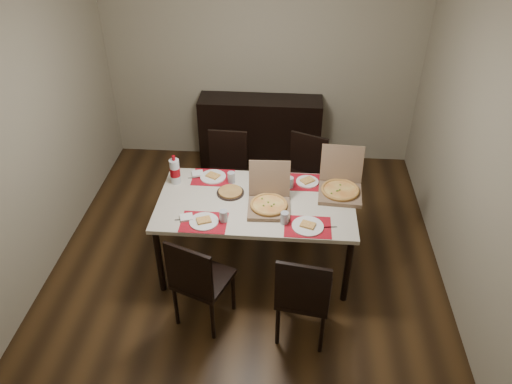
# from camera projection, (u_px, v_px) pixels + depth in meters

# --- Properties ---
(ground) EXTENTS (3.80, 4.00, 0.02)m
(ground) POSITION_uv_depth(u_px,v_px,m) (248.00, 255.00, 5.09)
(ground) COLOR #3D2712
(ground) RESTS_ON ground
(room_walls) EXTENTS (3.84, 4.02, 2.62)m
(room_walls) POSITION_uv_depth(u_px,v_px,m) (250.00, 77.00, 4.43)
(room_walls) COLOR gray
(room_walls) RESTS_ON ground
(sideboard) EXTENTS (1.50, 0.40, 0.90)m
(sideboard) POSITION_uv_depth(u_px,v_px,m) (260.00, 132.00, 6.27)
(sideboard) COLOR black
(sideboard) RESTS_ON ground
(dining_table) EXTENTS (1.80, 1.00, 0.75)m
(dining_table) POSITION_uv_depth(u_px,v_px,m) (256.00, 207.00, 4.61)
(dining_table) COLOR beige
(dining_table) RESTS_ON ground
(chair_near_left) EXTENTS (0.54, 0.54, 0.93)m
(chair_near_left) POSITION_uv_depth(u_px,v_px,m) (198.00, 279.00, 4.08)
(chair_near_left) COLOR black
(chair_near_left) RESTS_ON ground
(chair_near_right) EXTENTS (0.48, 0.48, 0.93)m
(chair_near_right) POSITION_uv_depth(u_px,v_px,m) (303.00, 295.00, 3.95)
(chair_near_right) COLOR black
(chair_near_right) RESTS_ON ground
(chair_far_left) EXTENTS (0.44, 0.44, 0.93)m
(chair_far_left) POSITION_uv_depth(u_px,v_px,m) (227.00, 170.00, 5.44)
(chair_far_left) COLOR black
(chair_far_left) RESTS_ON ground
(chair_far_right) EXTENTS (0.55, 0.55, 0.93)m
(chair_far_right) POSITION_uv_depth(u_px,v_px,m) (304.00, 174.00, 5.37)
(chair_far_right) COLOR black
(chair_far_right) RESTS_ON ground
(setting_near_left) EXTENTS (0.46, 0.30, 0.11)m
(setting_near_left) POSITION_uv_depth(u_px,v_px,m) (207.00, 220.00, 4.31)
(setting_near_left) COLOR #AC0B1B
(setting_near_left) RESTS_ON dining_table
(setting_near_right) EXTENTS (0.49, 0.30, 0.11)m
(setting_near_right) POSITION_uv_depth(u_px,v_px,m) (302.00, 224.00, 4.26)
(setting_near_right) COLOR #AC0B1B
(setting_near_right) RESTS_ON dining_table
(setting_far_left) EXTENTS (0.47, 0.30, 0.11)m
(setting_far_left) POSITION_uv_depth(u_px,v_px,m) (216.00, 177.00, 4.86)
(setting_far_left) COLOR #AC0B1B
(setting_far_left) RESTS_ON dining_table
(setting_far_right) EXTENTS (0.43, 0.30, 0.11)m
(setting_far_right) POSITION_uv_depth(u_px,v_px,m) (302.00, 182.00, 4.78)
(setting_far_right) COLOR #AC0B1B
(setting_far_right) RESTS_ON dining_table
(napkin_loose) EXTENTS (0.14, 0.13, 0.02)m
(napkin_loose) POSITION_uv_depth(u_px,v_px,m) (256.00, 206.00, 4.49)
(napkin_loose) COLOR white
(napkin_loose) RESTS_ON dining_table
(pizza_box_center) EXTENTS (0.39, 0.43, 0.38)m
(pizza_box_center) POSITION_uv_depth(u_px,v_px,m) (269.00, 202.00, 4.46)
(pizza_box_center) COLOR brown
(pizza_box_center) RESTS_ON dining_table
(pizza_box_right) EXTENTS (0.42, 0.46, 0.40)m
(pizza_box_right) POSITION_uv_depth(u_px,v_px,m) (340.00, 187.00, 4.64)
(pizza_box_right) COLOR brown
(pizza_box_right) RESTS_ON dining_table
(faina_plate) EXTENTS (0.26, 0.26, 0.03)m
(faina_plate) POSITION_uv_depth(u_px,v_px,m) (230.00, 192.00, 4.66)
(faina_plate) COLOR black
(faina_plate) RESTS_ON dining_table
(dip_bowl) EXTENTS (0.13, 0.13, 0.03)m
(dip_bowl) POSITION_uv_depth(u_px,v_px,m) (266.00, 186.00, 4.74)
(dip_bowl) COLOR white
(dip_bowl) RESTS_ON dining_table
(soda_bottle) EXTENTS (0.10, 0.10, 0.30)m
(soda_bottle) POSITION_uv_depth(u_px,v_px,m) (175.00, 171.00, 4.75)
(soda_bottle) COLOR silver
(soda_bottle) RESTS_ON dining_table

